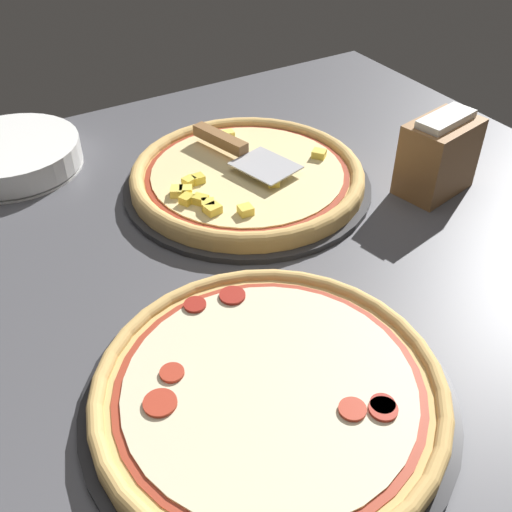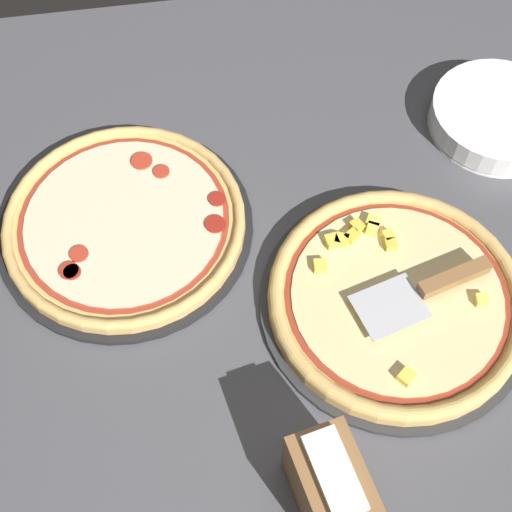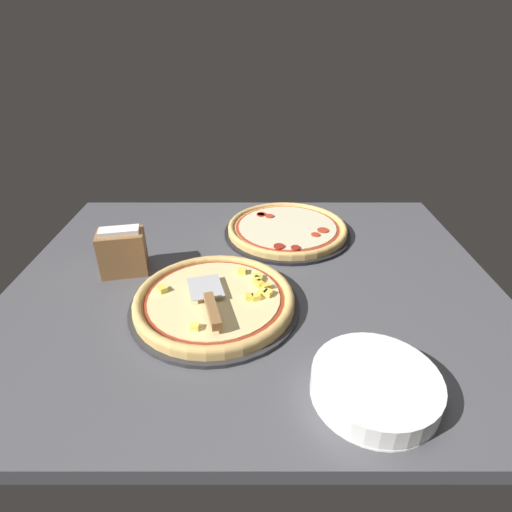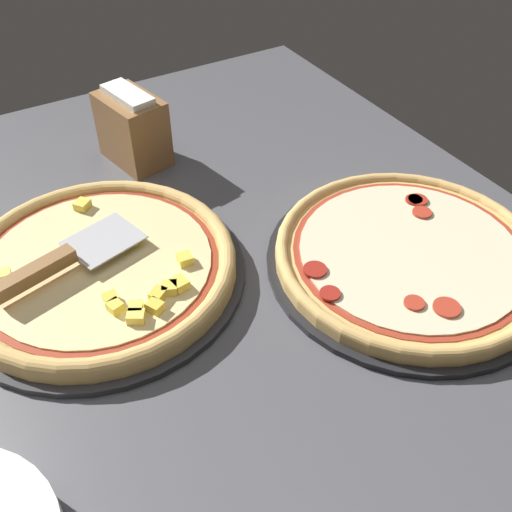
{
  "view_description": "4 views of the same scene",
  "coord_description": "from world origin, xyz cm",
  "px_view_note": "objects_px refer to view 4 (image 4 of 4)",
  "views": [
    {
      "loc": [
        33.75,
        62.64,
        54.7
      ],
      "look_at": [
        0.7,
        7.45,
        3.0
      ],
      "focal_mm": 42.0,
      "sensor_mm": 36.0,
      "label": 1
    },
    {
      "loc": [
        -55.65,
        16.4,
        98.34
      ],
      "look_at": [
        0.7,
        7.45,
        3.0
      ],
      "focal_mm": 50.0,
      "sensor_mm": 36.0,
      "label": 2
    },
    {
      "loc": [
        0.6,
        -91.69,
        60.43
      ],
      "look_at": [
        0.7,
        7.45,
        3.0
      ],
      "focal_mm": 28.0,
      "sensor_mm": 36.0,
      "label": 3
    },
    {
      "loc": [
        55.46,
        -24.93,
        60.46
      ],
      "look_at": [
        0.7,
        7.45,
        3.0
      ],
      "focal_mm": 42.0,
      "sensor_mm": 36.0,
      "label": 4
    }
  ],
  "objects_px": {
    "serving_spatula": "(54,263)",
    "napkin_holder": "(133,128)",
    "pizza_back": "(410,254)",
    "pizza_front": "(99,265)"
  },
  "relations": [
    {
      "from": "serving_spatula",
      "to": "napkin_holder",
      "type": "xyz_separation_m",
      "value": [
        -0.26,
        0.22,
        0.01
      ]
    },
    {
      "from": "pizza_back",
      "to": "serving_spatula",
      "type": "relative_size",
      "value": 1.76
    },
    {
      "from": "serving_spatula",
      "to": "napkin_holder",
      "type": "height_order",
      "value": "napkin_holder"
    },
    {
      "from": "pizza_back",
      "to": "pizza_front",
      "type": "bearing_deg",
      "value": -117.15
    },
    {
      "from": "pizza_front",
      "to": "pizza_back",
      "type": "xyz_separation_m",
      "value": [
        0.2,
        0.4,
        -0.0
      ]
    },
    {
      "from": "pizza_back",
      "to": "serving_spatula",
      "type": "xyz_separation_m",
      "value": [
        -0.21,
        -0.46,
        0.03
      ]
    },
    {
      "from": "pizza_back",
      "to": "napkin_holder",
      "type": "relative_size",
      "value": 2.87
    },
    {
      "from": "pizza_back",
      "to": "napkin_holder",
      "type": "height_order",
      "value": "napkin_holder"
    },
    {
      "from": "pizza_back",
      "to": "serving_spatula",
      "type": "distance_m",
      "value": 0.5
    },
    {
      "from": "pizza_front",
      "to": "pizza_back",
      "type": "bearing_deg",
      "value": 62.85
    }
  ]
}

